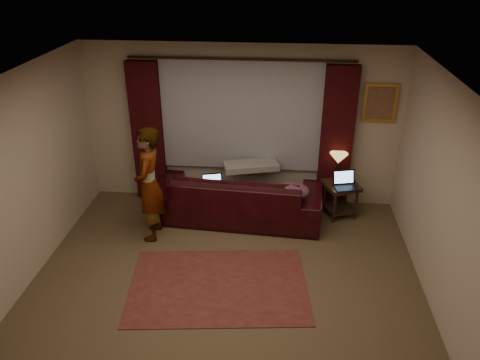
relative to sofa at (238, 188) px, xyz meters
The scene contains 19 objects.
floor 1.94m from the sofa, 90.26° to the right, with size 5.00×5.00×0.01m, color brown.
ceiling 2.80m from the sofa, 90.26° to the right, with size 5.00×5.00×0.02m, color silver.
wall_back 1.00m from the sofa, 90.78° to the left, with size 5.00×0.02×2.60m, color #BCAC96.
wall_left 3.23m from the sofa, 143.27° to the right, with size 0.02×5.00×2.60m, color #BCAC96.
wall_right 3.21m from the sofa, 36.92° to the right, with size 0.02×5.00×2.60m, color #BCAC96.
sheer_curtain 1.13m from the sofa, 90.86° to the left, with size 2.50×0.05×1.80m, color gray.
drape_left 1.73m from the sofa, 161.05° to the left, with size 0.50×0.14×2.30m, color black.
drape_right 1.71m from the sofa, 19.15° to the left, with size 0.50×0.14×2.30m, color black.
curtain_rod 1.93m from the sofa, 90.94° to the left, with size 0.04×0.04×3.40m, color black.
picture_frame 2.50m from the sofa, 15.95° to the left, with size 0.50×0.04×0.60m, color #B98733.
sofa is the anchor object (origin of this frame).
throw_blanket 0.62m from the sofa, 59.32° to the left, with size 0.85×0.34×0.10m, color gray.
clothing_pile 0.86m from the sofa, 16.38° to the right, with size 0.51×0.40×0.22m, color brown.
laptop_sofa 0.41m from the sofa, 161.40° to the right, with size 0.31×0.34×0.23m, color black, non-canonical shape.
area_rug 1.78m from the sofa, 92.99° to the right, with size 2.24×1.49×0.01m, color brown.
end_table 1.63m from the sofa, ahead, with size 0.49×0.49×0.56m, color black.
tiffany_lamp 1.59m from the sofa, 12.82° to the left, with size 0.28×0.28×0.45m, color #9D844B, non-canonical shape.
laptop_table 1.65m from the sofa, ahead, with size 0.34×0.37×0.25m, color black, non-canonical shape.
person 1.40m from the sofa, 151.84° to the right, with size 0.50×0.50×1.70m, color gray.
Camera 1 is at (0.62, -4.48, 3.90)m, focal length 35.00 mm.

